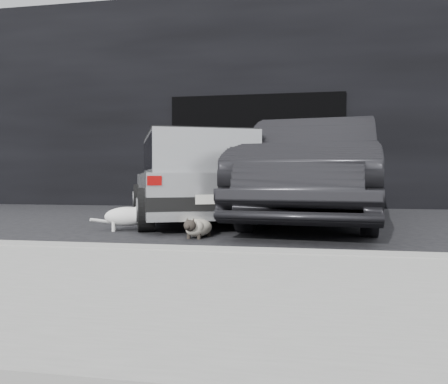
% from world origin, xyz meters
% --- Properties ---
extents(ground, '(80.00, 80.00, 0.00)m').
position_xyz_m(ground, '(0.00, 0.00, 0.00)').
color(ground, black).
rests_on(ground, ground).
extents(building_facade, '(34.00, 4.00, 5.00)m').
position_xyz_m(building_facade, '(1.00, 6.00, 2.50)').
color(building_facade, black).
rests_on(building_facade, ground).
extents(garage_opening, '(4.00, 0.10, 2.60)m').
position_xyz_m(garage_opening, '(1.00, 3.99, 1.30)').
color(garage_opening, black).
rests_on(garage_opening, ground).
extents(curb, '(18.00, 0.25, 0.12)m').
position_xyz_m(curb, '(1.00, -2.60, 0.06)').
color(curb, gray).
rests_on(curb, ground).
extents(sidewalk, '(18.00, 2.20, 0.11)m').
position_xyz_m(sidewalk, '(1.00, -3.80, 0.06)').
color(sidewalk, gray).
rests_on(sidewalk, ground).
extents(silver_hatchback, '(2.98, 4.07, 1.37)m').
position_xyz_m(silver_hatchback, '(0.33, 0.69, 0.75)').
color(silver_hatchback, '#B8BBBE').
rests_on(silver_hatchback, ground).
extents(second_car, '(2.22, 5.07, 1.62)m').
position_xyz_m(second_car, '(2.24, 0.75, 0.81)').
color(second_car, black).
rests_on(second_car, ground).
extents(cat_siamese, '(0.34, 0.75, 0.26)m').
position_xyz_m(cat_siamese, '(0.86, -1.19, 0.12)').
color(cat_siamese, beige).
rests_on(cat_siamese, ground).
extents(cat_white, '(0.81, 0.48, 0.41)m').
position_xyz_m(cat_white, '(-0.18, -0.66, 0.20)').
color(cat_white, silver).
rests_on(cat_white, ground).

